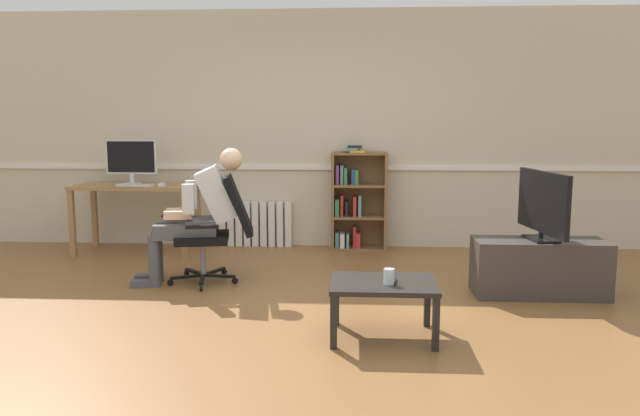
% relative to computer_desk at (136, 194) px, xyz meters
% --- Properties ---
extents(ground_plane, '(18.00, 18.00, 0.00)m').
position_rel_computer_desk_xyz_m(ground_plane, '(1.97, -2.15, -0.65)').
color(ground_plane, brown).
extents(back_wall, '(12.00, 0.13, 2.70)m').
position_rel_computer_desk_xyz_m(back_wall, '(1.97, 0.50, 0.70)').
color(back_wall, beige).
rests_on(back_wall, ground_plane).
extents(computer_desk, '(1.30, 0.65, 0.76)m').
position_rel_computer_desk_xyz_m(computer_desk, '(0.00, 0.00, 0.00)').
color(computer_desk, '#9E7547').
rests_on(computer_desk, ground_plane).
extents(imac_monitor, '(0.58, 0.14, 0.49)m').
position_rel_computer_desk_xyz_m(imac_monitor, '(-0.07, 0.08, 0.39)').
color(imac_monitor, silver).
rests_on(imac_monitor, computer_desk).
extents(keyboard, '(0.39, 0.12, 0.02)m').
position_rel_computer_desk_xyz_m(keyboard, '(0.05, -0.14, 0.11)').
color(keyboard, silver).
rests_on(keyboard, computer_desk).
extents(computer_mouse, '(0.06, 0.10, 0.03)m').
position_rel_computer_desk_xyz_m(computer_mouse, '(0.33, -0.12, 0.12)').
color(computer_mouse, white).
rests_on(computer_mouse, computer_desk).
extents(bookshelf, '(0.62, 0.29, 1.18)m').
position_rel_computer_desk_xyz_m(bookshelf, '(2.43, 0.29, -0.10)').
color(bookshelf, brown).
rests_on(bookshelf, ground_plane).
extents(radiator, '(0.85, 0.08, 0.52)m').
position_rel_computer_desk_xyz_m(radiator, '(1.26, 0.39, -0.39)').
color(radiator, white).
rests_on(radiator, ground_plane).
extents(office_chair, '(0.78, 0.63, 0.98)m').
position_rel_computer_desk_xyz_m(office_chair, '(1.20, -1.22, -0.13)').
color(office_chair, black).
rests_on(office_chair, ground_plane).
extents(person_seated, '(1.01, 0.48, 1.22)m').
position_rel_computer_desk_xyz_m(person_seated, '(1.03, -1.25, -0.00)').
color(person_seated, '#4C4C51').
rests_on(person_seated, ground_plane).
extents(tv_stand, '(1.08, 0.42, 0.47)m').
position_rel_computer_desk_xyz_m(tv_stand, '(3.97, -1.49, -0.41)').
color(tv_stand, '#3D3833').
rests_on(tv_stand, ground_plane).
extents(tv_screen, '(0.24, 0.88, 0.57)m').
position_rel_computer_desk_xyz_m(tv_screen, '(3.98, -1.49, 0.12)').
color(tv_screen, black).
rests_on(tv_screen, tv_stand).
extents(coffee_table, '(0.71, 0.53, 0.39)m').
position_rel_computer_desk_xyz_m(coffee_table, '(2.62, -2.56, -0.32)').
color(coffee_table, black).
rests_on(coffee_table, ground_plane).
extents(drinking_glass, '(0.07, 0.07, 0.11)m').
position_rel_computer_desk_xyz_m(drinking_glass, '(2.66, -2.63, -0.21)').
color(drinking_glass, silver).
rests_on(drinking_glass, coffee_table).
extents(spare_remote, '(0.05, 0.15, 0.02)m').
position_rel_computer_desk_xyz_m(spare_remote, '(2.69, -2.57, -0.26)').
color(spare_remote, black).
rests_on(spare_remote, coffee_table).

